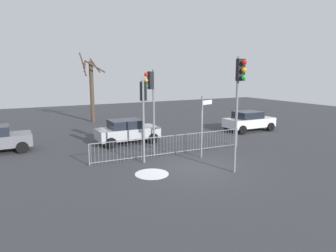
% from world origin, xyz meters
% --- Properties ---
extents(ground_plane, '(60.00, 60.00, 0.00)m').
position_xyz_m(ground_plane, '(0.00, 0.00, 0.00)').
color(ground_plane, '#38383D').
extents(traffic_light_foreground_left, '(0.57, 0.33, 4.50)m').
position_xyz_m(traffic_light_foreground_left, '(-0.97, 2.98, 3.30)').
color(traffic_light_foreground_left, slate).
rests_on(traffic_light_foreground_left, ground).
extents(traffic_light_mid_left, '(0.41, 0.52, 4.02)m').
position_xyz_m(traffic_light_mid_left, '(-1.80, 2.04, 2.95)').
color(traffic_light_mid_left, slate).
rests_on(traffic_light_mid_left, ground).
extents(traffic_light_rear_left, '(0.34, 0.57, 5.00)m').
position_xyz_m(traffic_light_rear_left, '(1.07, -1.41, 3.65)').
color(traffic_light_rear_left, slate).
rests_on(traffic_light_rear_left, ground).
extents(direction_sign_post, '(0.77, 0.26, 3.19)m').
position_xyz_m(direction_sign_post, '(1.16, 1.36, 1.79)').
color(direction_sign_post, slate).
rests_on(direction_sign_post, ground).
extents(pedestrian_guard_railing, '(8.78, 0.29, 1.07)m').
position_xyz_m(pedestrian_guard_railing, '(-0.00, 2.53, 0.55)').
color(pedestrian_guard_railing, slate).
rests_on(pedestrian_guard_railing, ground).
extents(car_white_trailing, '(3.82, 1.95, 1.47)m').
position_xyz_m(car_white_trailing, '(8.36, 5.80, 0.77)').
color(car_white_trailing, silver).
rests_on(car_white_trailing, ground).
extents(car_silver_mid, '(3.82, 1.95, 1.47)m').
position_xyz_m(car_silver_mid, '(-1.15, 6.23, 0.77)').
color(car_silver_mid, '#B2B5BA').
rests_on(car_silver_mid, ground).
extents(bare_tree_left, '(1.88, 1.88, 6.05)m').
position_xyz_m(bare_tree_left, '(-1.00, 15.45, 3.02)').
color(bare_tree_left, '#473828').
rests_on(bare_tree_left, ground).
extents(snow_patch_kerb, '(1.47, 1.47, 0.01)m').
position_xyz_m(snow_patch_kerb, '(-2.25, 0.19, 0.01)').
color(snow_patch_kerb, white).
rests_on(snow_patch_kerb, ground).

